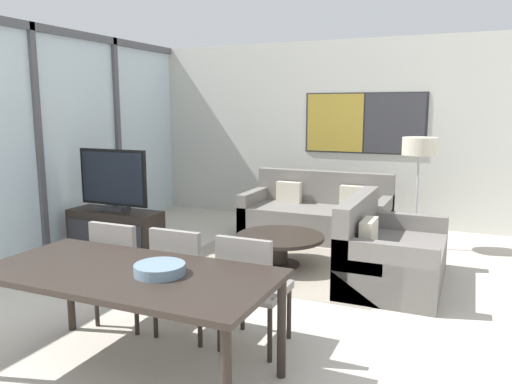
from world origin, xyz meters
TOP-DOWN VIEW (x-y plane):
  - wall_back at (0.02, 6.07)m, footprint 7.11×0.09m
  - window_wall_left at (-3.05, 3.04)m, footprint 0.07×6.07m
  - area_rug at (0.01, 3.55)m, footprint 2.40×1.74m
  - tv_console at (-2.21, 3.42)m, footprint 1.24×0.45m
  - television at (-2.21, 3.42)m, footprint 1.00×0.20m
  - sofa_main at (0.01, 5.03)m, footprint 1.99×0.94m
  - sofa_side at (1.20, 3.47)m, footprint 0.94×1.49m
  - coffee_table at (0.01, 3.55)m, footprint 1.00×1.00m
  - dining_table at (-0.04, 0.92)m, footprint 1.94×0.93m
  - dining_chair_left at (-0.61, 1.58)m, footprint 0.46×0.46m
  - dining_chair_centre at (-0.04, 1.59)m, footprint 0.46×0.46m
  - dining_chair_right at (0.52, 1.60)m, footprint 0.46×0.46m
  - fruit_bowl at (0.19, 0.94)m, footprint 0.32×0.32m
  - floor_lamp at (1.34, 4.89)m, footprint 0.43×0.43m

SIDE VIEW (x-z plane):
  - area_rug at x=0.01m, z-range 0.00..0.01m
  - tv_console at x=-2.21m, z-range 0.00..0.48m
  - coffee_table at x=0.01m, z-range 0.09..0.45m
  - sofa_side at x=1.20m, z-range -0.16..0.72m
  - sofa_main at x=0.01m, z-range -0.16..0.72m
  - dining_chair_left at x=-0.61m, z-range 0.07..0.95m
  - dining_chair_centre at x=-0.04m, z-range 0.07..0.95m
  - dining_chair_right at x=0.52m, z-range 0.07..0.95m
  - dining_table at x=-0.04m, z-range 0.31..1.05m
  - fruit_bowl at x=0.19m, z-range 0.75..0.82m
  - television at x=-2.21m, z-range 0.48..1.26m
  - floor_lamp at x=1.34m, z-range 0.53..1.95m
  - wall_back at x=0.02m, z-range 0.01..2.81m
  - window_wall_left at x=-3.05m, z-range 0.13..2.93m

